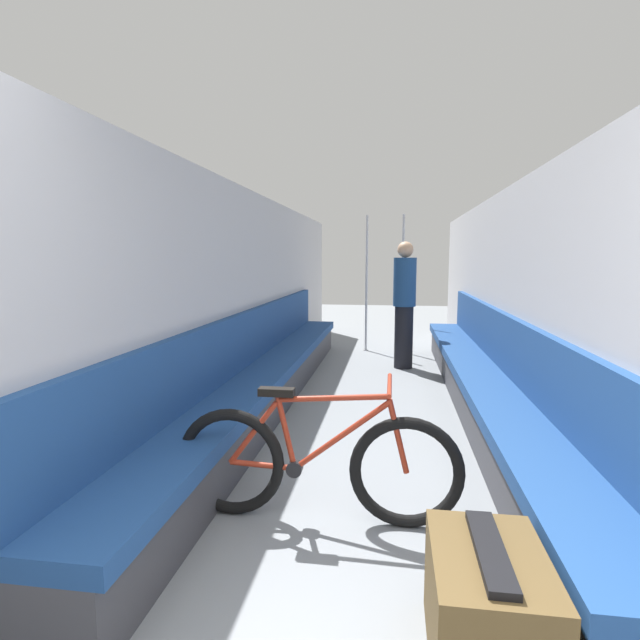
{
  "coord_description": "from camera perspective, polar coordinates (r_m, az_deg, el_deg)",
  "views": [
    {
      "loc": [
        0.18,
        -0.68,
        1.48
      ],
      "look_at": [
        -0.43,
        3.46,
        0.95
      ],
      "focal_mm": 28.0,
      "sensor_mm": 36.0,
      "label": 1
    }
  ],
  "objects": [
    {
      "name": "wall_left",
      "position": [
        4.84,
        -9.66,
        2.3
      ],
      "size": [
        0.1,
        11.03,
        2.16
      ],
      "primitive_type": "cube",
      "color": "#B2B2B7",
      "rests_on": "ground"
    },
    {
      "name": "wall_right",
      "position": [
        4.74,
        22.1,
        1.78
      ],
      "size": [
        0.1,
        11.03,
        2.16
      ],
      "primitive_type": "cube",
      "color": "#B2B2B7",
      "rests_on": "ground"
    },
    {
      "name": "bench_seat_row_left",
      "position": [
        5.04,
        -6.1,
        -6.4
      ],
      "size": [
        0.49,
        6.59,
        0.96
      ],
      "color": "#3D3D42",
      "rests_on": "ground"
    },
    {
      "name": "bench_seat_row_right",
      "position": [
        4.96,
        18.32,
        -6.94
      ],
      "size": [
        0.49,
        6.59,
        0.96
      ],
      "color": "#3D3D42",
      "rests_on": "ground"
    },
    {
      "name": "bicycle",
      "position": [
        2.9,
        -0.46,
        -16.12
      ],
      "size": [
        1.62,
        0.46,
        0.81
      ],
      "rotation": [
        0.0,
        0.0,
        0.26
      ],
      "color": "black",
      "rests_on": "ground"
    },
    {
      "name": "grab_pole_near",
      "position": [
        7.94,
        5.33,
        3.94
      ],
      "size": [
        0.08,
        0.08,
        2.14
      ],
      "color": "gray",
      "rests_on": "ground"
    },
    {
      "name": "grab_pole_far",
      "position": [
        7.88,
        9.4,
        3.86
      ],
      "size": [
        0.08,
        0.08,
        2.14
      ],
      "color": "gray",
      "rests_on": "ground"
    },
    {
      "name": "passenger_standing",
      "position": [
        6.74,
        9.61,
        1.88
      ],
      "size": [
        0.3,
        0.3,
        1.69
      ],
      "rotation": [
        0.0,
        0.0,
        -1.09
      ],
      "color": "black",
      "rests_on": "ground"
    },
    {
      "name": "luggage_bag",
      "position": [
        2.17,
        18.59,
        -28.77
      ],
      "size": [
        0.41,
        0.59,
        0.46
      ],
      "color": "brown",
      "rests_on": "ground"
    }
  ]
}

